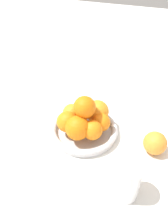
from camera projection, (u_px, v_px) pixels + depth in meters
ground_plane at (84, 133)px, 0.80m from camera, size 4.00×4.00×0.00m
fruit_bowl at (84, 130)px, 0.79m from camera, size 0.24×0.24×0.03m
orange_pile at (85, 117)px, 0.75m from camera, size 0.18×0.19×0.13m
stray_orange at (155, 143)px, 0.71m from camera, size 0.08×0.08×0.08m
drinking_glass at (126, 180)px, 0.58m from camera, size 0.08×0.08×0.12m
napkin_folded at (118, 94)px, 0.99m from camera, size 0.17×0.17×0.01m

